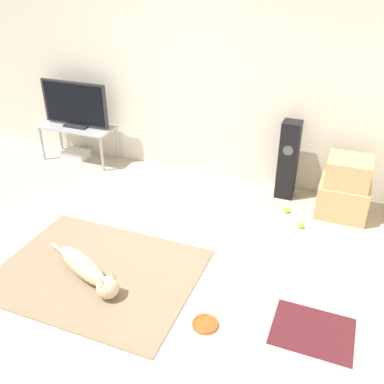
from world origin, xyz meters
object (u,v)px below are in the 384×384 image
dog (88,270)px  tennis_ball_near_speaker (287,210)px  tv (75,105)px  game_console (76,154)px  frisbee (205,324)px  tv_stand (78,130)px  cardboard_box_upper (349,171)px  tennis_ball_by_boxes (301,225)px  floor_speaker (288,160)px  cardboard_box_lower (343,198)px

dog → tennis_ball_near_speaker: size_ratio=15.17×
tv → game_console: (-0.11, 0.02, -0.75)m
frisbee → tv_stand: (-2.73, 2.30, 0.43)m
frisbee → cardboard_box_upper: size_ratio=0.46×
tennis_ball_by_boxes → game_console: 3.39m
floor_speaker → game_console: floor_speaker is taller
frisbee → tv_stand: bearing=139.9°
tennis_ball_by_boxes → dog: bearing=-136.6°
cardboard_box_lower → floor_speaker: size_ratio=0.57×
cardboard_box_lower → tennis_ball_by_boxes: bearing=-128.1°
tennis_ball_near_speaker → game_console: 3.16m
cardboard_box_lower → tennis_ball_near_speaker: size_ratio=8.17×
tv_stand → game_console: 0.41m
frisbee → game_console: game_console is taller
floor_speaker → tv_stand: (-2.91, -0.02, -0.04)m
tennis_ball_by_boxes → game_console: game_console is taller
frisbee → tv: 3.66m
floor_speaker → tv: 2.93m
tennis_ball_by_boxes → game_console: size_ratio=0.19×
game_console → tennis_ball_near_speaker: bearing=-7.1°
cardboard_box_lower → tv: size_ratio=0.55×
frisbee → tennis_ball_by_boxes: (0.49, 1.68, 0.02)m
cardboard_box_lower → tennis_ball_near_speaker: cardboard_box_lower is taller
dog → cardboard_box_upper: (2.03, 2.02, 0.42)m
cardboard_box_upper → tennis_ball_by_boxes: size_ratio=6.95×
tv_stand → tennis_ball_near_speaker: size_ratio=15.75×
frisbee → game_console: size_ratio=0.59×
tv_stand → cardboard_box_upper: bearing=-2.6°
tv → tennis_ball_near_speaker: size_ratio=14.96×
tv_stand → dog: bearing=-54.4°
floor_speaker → tv: size_ratio=0.96×
dog → tv: bearing=125.6°
cardboard_box_upper → tennis_ball_near_speaker: cardboard_box_upper is taller
cardboard_box_lower → tv: 3.64m
frisbee → tennis_ball_by_boxes: 1.75m
cardboard_box_upper → tv_stand: cardboard_box_upper is taller
floor_speaker → tennis_ball_by_boxes: floor_speaker is taller
dog → tennis_ball_near_speaker: 2.33m
floor_speaker → game_console: size_ratio=2.66×
cardboard_box_lower → tennis_ball_by_boxes: (-0.37, -0.47, -0.16)m
tv_stand → tv: bearing=90.0°
frisbee → tennis_ball_near_speaker: (0.29, 1.93, 0.02)m
frisbee → game_console: bearing=140.7°
frisbee → game_console: (-2.84, 2.32, 0.04)m
tennis_ball_near_speaker → cardboard_box_lower: bearing=20.7°
cardboard_box_upper → tennis_ball_near_speaker: (-0.57, -0.20, -0.51)m
dog → game_console: bearing=127.2°
cardboard_box_upper → frisbee: bearing=-112.0°
frisbee → tennis_ball_near_speaker: 1.96m
game_console → dog: bearing=-52.8°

